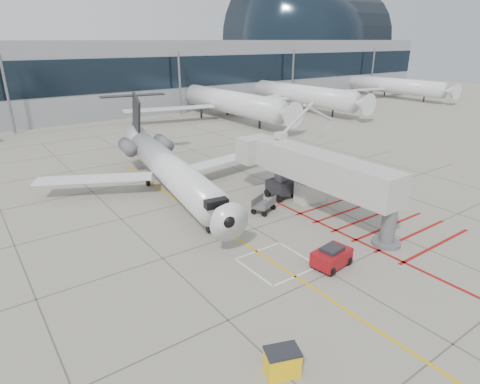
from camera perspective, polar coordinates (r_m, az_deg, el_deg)
ground_plane at (r=29.38m, az=6.92°, el=-7.96°), size 260.00×260.00×0.00m
regional_jet at (r=36.54m, az=-9.05°, el=4.71°), size 29.34×34.69×8.17m
jet_bridge at (r=33.55m, az=12.34°, el=2.06°), size 8.42×17.77×7.10m
pushback_tug at (r=27.34m, az=12.89°, el=-8.90°), size 2.78×1.93×1.51m
spill_bin at (r=19.48m, az=6.00°, el=-22.89°), size 1.75×1.46×1.29m
baggage_cart at (r=34.85m, az=3.38°, el=-1.80°), size 2.54×2.13×1.37m
ground_power_unit at (r=37.60m, az=9.90°, el=0.22°), size 2.67×1.62×2.07m
cone_nose at (r=32.10m, az=-2.16°, el=-4.76°), size 0.32×0.32×0.44m
cone_side at (r=34.46m, az=-4.41°, el=-2.93°), size 0.33×0.33×0.46m
terminal_building at (r=93.20m, az=-19.03°, el=15.41°), size 180.00×28.00×14.00m
terminal_glass_band at (r=79.86m, az=-15.91°, el=15.72°), size 180.00×0.10×6.00m
terminal_dome at (r=124.77m, az=9.56°, el=20.54°), size 40.00×28.00×28.00m
bg_aircraft_c at (r=77.50m, az=-2.88°, el=14.87°), size 36.29×40.32×12.10m
bg_aircraft_d at (r=88.67m, az=7.38°, el=15.43°), size 35.79×39.76×11.93m
bg_aircraft_e at (r=113.65m, az=20.12°, el=15.34°), size 33.32×37.02×11.11m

